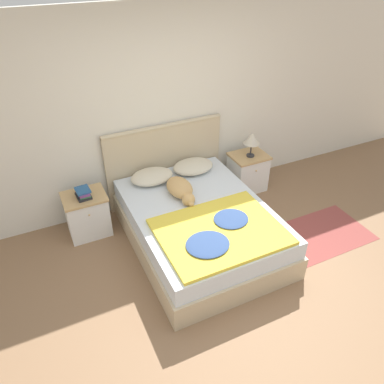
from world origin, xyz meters
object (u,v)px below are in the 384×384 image
nightstand_right (248,172)px  table_lamp (252,139)px  pillow_right (193,166)px  book_stack (83,193)px  pillow_left (152,176)px  nightstand_left (87,214)px  dog (181,189)px  bed (199,226)px

nightstand_right → table_lamp: bearing=-90.0°
pillow_right → nightstand_right: bearing=-0.8°
book_stack → pillow_left: bearing=2.3°
pillow_left → nightstand_right: bearing=-0.5°
nightstand_left → dog: bearing=-21.8°
pillow_right → dog: size_ratio=0.83×
nightstand_right → pillow_right: pillow_right is taller
bed → pillow_left: (-0.29, 0.78, 0.33)m
pillow_left → pillow_right: same height
book_stack → dog: bearing=-20.9°
bed → nightstand_right: size_ratio=3.72×
nightstand_left → nightstand_right: size_ratio=1.00×
pillow_left → dog: (0.20, -0.44, 0.02)m
nightstand_left → table_lamp: 2.37m
book_stack → table_lamp: (2.31, -0.01, 0.21)m
nightstand_left → pillow_left: pillow_left is taller
pillow_right → dog: 0.58m
nightstand_right → book_stack: book_stack is taller
pillow_right → dog: bearing=-130.3°
pillow_right → pillow_left: bearing=180.0°
nightstand_left → dog: dog is taller
bed → nightstand_left: (-1.15, 0.77, 0.02)m
table_lamp → book_stack: bearing=179.9°
pillow_left → table_lamp: table_lamp is taller
nightstand_right → pillow_right: (-0.87, 0.01, 0.31)m
dog → book_stack: bearing=159.1°
bed → dog: bearing=104.2°
nightstand_left → pillow_left: size_ratio=1.02×
pillow_left → pillow_right: size_ratio=1.00×
nightstand_left → nightstand_right: (2.31, 0.00, 0.00)m
dog → pillow_right: bearing=49.7°
nightstand_right → bed: bearing=-146.4°
dog → table_lamp: (1.24, 0.40, 0.22)m
pillow_left → pillow_right: (0.58, 0.00, 0.00)m
bed → pillow_left: 0.89m
pillow_left → dog: dog is taller
dog → book_stack: (-1.07, 0.41, 0.01)m
nightstand_left → table_lamp: size_ratio=1.57×
bed → table_lamp: table_lamp is taller
bed → dog: dog is taller
bed → nightstand_left: size_ratio=3.72×
dog → bed: bearing=-75.8°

